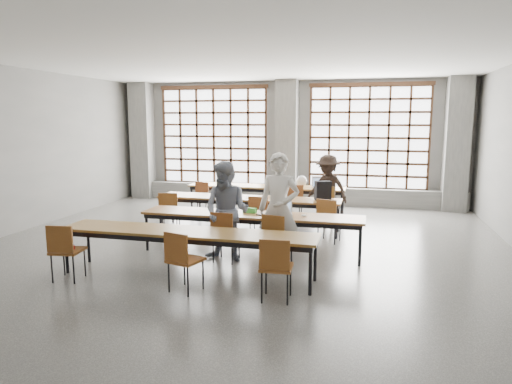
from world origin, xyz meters
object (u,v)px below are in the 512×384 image
chair_mid_left (169,208)px  phone (260,215)px  chair_back_left (205,195)px  backpack (323,191)px  chair_back_right (327,200)px  red_pouch (68,248)px  student_female (227,212)px  plastic_bag (302,181)px  chair_mid_centre (259,213)px  desk_row_c (251,217)px  desk_row_a (266,188)px  mouse (304,216)px  desk_row_b (248,200)px  chair_near_mid (182,256)px  student_male (279,209)px  laptop_back (319,185)px  chair_near_left (65,247)px  desk_row_d (187,235)px  chair_near_right (276,263)px  student_back (328,188)px  chair_back_mid (294,199)px  chair_front_right (276,235)px  chair_mid_right (328,216)px  green_box (250,210)px  chair_front_left (224,231)px

chair_mid_left → phone: bearing=-27.0°
chair_back_left → backpack: (3.03, -1.11, 0.39)m
chair_back_right → red_pouch: (-3.41, -4.84, -0.04)m
chair_mid_left → chair_back_left: bearing=85.2°
student_female → plastic_bag: size_ratio=5.96×
student_female → plastic_bag: bearing=88.7°
chair_mid_centre → red_pouch: bearing=-126.0°
desk_row_c → backpack: backpack is taller
desk_row_a → mouse: size_ratio=40.82×
desk_row_b → mouse: size_ratio=40.82×
chair_near_mid → chair_back_right: bearing=72.7°
backpack → mouse: bearing=-117.6°
desk_row_b → desk_row_c: bearing=-73.3°
student_male → laptop_back: 4.08m
red_pouch → chair_back_left: bearing=85.3°
chair_near_left → backpack: backpack is taller
desk_row_d → desk_row_c: bearing=66.6°
chair_back_left → desk_row_a: bearing=23.7°
chair_back_right → chair_near_right: (-0.21, -4.92, 0.00)m
desk_row_b → student_back: 2.05m
desk_row_a → desk_row_b: bearing=-89.7°
desk_row_a → chair_back_right: chair_back_right is taller
phone → desk_row_a: bearing=101.0°
desk_row_a → chair_back_left: 1.56m
desk_row_b → chair_back_mid: (0.81, 1.16, -0.13)m
chair_front_right → laptop_back: bearing=86.6°
desk_row_b → chair_mid_right: (1.78, -0.63, -0.13)m
desk_row_a → student_back: 1.68m
chair_back_right → green_box: (-1.13, -2.75, 0.24)m
desk_row_a → chair_front_left: 4.10m
chair_back_right → chair_front_right: (-0.50, -3.46, 0.00)m
chair_back_left → chair_mid_right: same height
chair_front_left → mouse: size_ratio=8.98×
chair_near_left → plastic_bag: bearing=64.2°
chair_near_right → chair_front_left: bearing=128.9°
chair_back_right → chair_mid_centre: 2.14m
chair_mid_centre → backpack: bearing=29.5°
student_male → laptop_back: size_ratio=4.57×
chair_back_mid → student_back: bearing=9.2°
desk_row_d → laptop_back: (1.46, 5.03, 0.13)m
chair_mid_right → chair_front_left: bearing=-133.3°
chair_near_mid → student_back: size_ratio=0.55×
desk_row_a → mouse: bearing=-67.2°
chair_back_left → phone: chair_back_left is taller
chair_mid_centre → student_female: (-0.20, -1.55, 0.32)m
chair_back_left → phone: 3.62m
green_box → student_back: bearing=68.4°
phone → desk_row_b: bearing=111.0°
chair_mid_left → chair_mid_centre: size_ratio=1.00×
chair_mid_centre → chair_near_right: 3.29m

